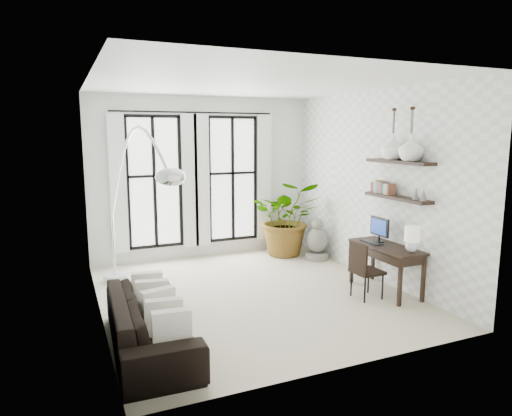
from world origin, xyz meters
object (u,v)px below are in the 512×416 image
plant (288,218)px  desk_chair (363,267)px  desk (388,249)px  arc_lamp (135,167)px  buddha (317,242)px  sofa (150,322)px

plant → desk_chair: 2.74m
plant → desk: 2.70m
desk_chair → arc_lamp: arc_lamp is taller
plant → arc_lamp: size_ratio=0.51×
arc_lamp → buddha: arc_lamp is taller
desk_chair → buddha: 2.23m
plant → desk: size_ratio=1.21×
desk_chair → arc_lamp: (-3.15, 1.02, 1.52)m
sofa → arc_lamp: size_ratio=0.71×
arc_lamp → sofa: bearing=-94.2°
desk → sofa: bearing=-173.9°
desk_chair → arc_lamp: 3.64m
sofa → desk: size_ratio=1.70×
sofa → desk_chair: size_ratio=2.48×
desk → desk_chair: (-0.50, -0.04, -0.21)m
plant → desk: plant is taller
sofa → plant: 4.59m
desk → arc_lamp: 3.99m
arc_lamp → desk_chair: bearing=-17.9°
desk_chair → desk: bearing=3.3°
desk → buddha: size_ratio=1.54×
sofa → arc_lamp: (0.10, 1.37, 1.70)m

